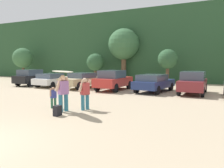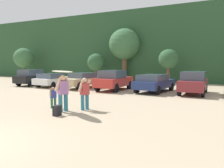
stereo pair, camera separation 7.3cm
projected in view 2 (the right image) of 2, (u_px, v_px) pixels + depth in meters
hillside_ridge at (168, 48)px, 30.87m from camera, size 108.00×12.00×8.90m
tree_right at (24, 58)px, 31.53m from camera, size 2.87×2.87×4.45m
tree_left at (96, 62)px, 27.21m from camera, size 2.18×2.18×3.47m
tree_center_left at (124, 45)px, 26.53m from camera, size 3.81×3.81×6.50m
tree_center_right at (168, 59)px, 22.76m from camera, size 2.07×2.07×3.75m
parked_car_black at (34, 77)px, 22.27m from camera, size 1.88×3.98×1.62m
parked_car_white at (55, 80)px, 21.02m from camera, size 2.08×4.35×1.30m
parked_car_tan at (83, 80)px, 19.74m from camera, size 2.62×4.69×1.40m
parked_car_red at (114, 80)px, 18.12m from camera, size 1.97×4.18×1.69m
parked_car_navy at (154, 82)px, 17.01m from camera, size 2.52×4.62×1.40m
parked_car_maroon at (193, 82)px, 15.90m from camera, size 1.85×4.05×1.67m
person_adult at (63, 91)px, 10.15m from camera, size 0.45×0.78×1.72m
person_child at (53, 96)px, 11.00m from camera, size 0.28×0.41×1.08m
person_companion at (85, 92)px, 10.53m from camera, size 0.41×0.76×1.57m
surfboard_cream at (62, 71)px, 9.90m from camera, size 2.04×1.43×0.07m
backpack_dropped at (57, 111)px, 9.39m from camera, size 0.24×0.34×0.45m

